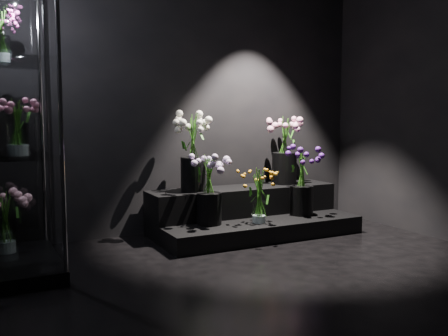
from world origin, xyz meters
TOP-DOWN VIEW (x-y plane):
  - floor at (0.00, 0.00)m, footprint 4.00×4.00m
  - wall_back at (0.00, 2.00)m, footprint 4.00×0.00m
  - display_riser at (0.54, 1.61)m, footprint 1.98×0.88m
  - display_case at (-1.67, 1.27)m, footprint 0.62×1.03m
  - bouquet_orange_bells at (0.45, 1.27)m, footprint 0.36×0.36m
  - bouquet_lilac at (0.01, 1.43)m, footprint 0.41×0.41m
  - bouquet_purple at (1.03, 1.41)m, footprint 0.40×0.40m
  - bouquet_cream_roses at (-0.03, 1.70)m, footprint 0.49×0.49m
  - bouquet_pink_roses at (1.04, 1.75)m, footprint 0.49×0.49m
  - bouquet_case_pink at (-1.63, 1.09)m, footprint 0.34×0.34m
  - bouquet_case_magenta at (-1.68, 1.41)m, footprint 0.24×0.24m
  - bouquet_case_base_pink at (-1.71, 1.47)m, footprint 0.33×0.33m

SIDE VIEW (x-z plane):
  - floor at x=0.00m, z-range 0.00..0.00m
  - display_riser at x=0.54m, z-range -0.04..0.40m
  - bouquet_case_base_pink at x=-1.71m, z-range 0.12..0.59m
  - bouquet_orange_bells at x=0.45m, z-range 0.17..0.69m
  - bouquet_lilac at x=0.01m, z-range 0.21..0.86m
  - bouquet_purple at x=1.03m, z-range 0.21..0.89m
  - bouquet_pink_roses at x=1.04m, z-range 0.49..1.20m
  - bouquet_cream_roses at x=-0.03m, z-range 0.50..1.24m
  - bouquet_case_pink at x=-1.63m, z-range 0.89..1.30m
  - display_case at x=-1.67m, z-range 0.00..2.27m
  - wall_back at x=0.00m, z-range -0.60..3.40m
  - bouquet_case_magenta at x=-1.68m, z-range 1.56..1.94m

